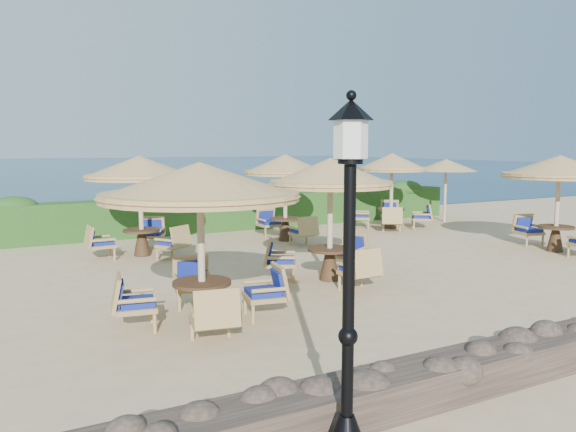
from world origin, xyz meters
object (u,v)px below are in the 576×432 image
(cafe_set_3, at_px, (140,184))
(cafe_set_5, at_px, (392,180))
(extra_parasol, at_px, (446,165))
(cafe_set_0, at_px, (200,207))
(lamp_post, at_px, (348,298))
(cafe_set_2, at_px, (559,177))
(cafe_set_4, at_px, (285,177))
(cafe_set_1, at_px, (330,194))

(cafe_set_3, relative_size, cafe_set_5, 1.07)
(extra_parasol, distance_m, cafe_set_5, 2.99)
(extra_parasol, relative_size, cafe_set_0, 0.74)
(lamp_post, relative_size, cafe_set_2, 1.10)
(cafe_set_4, bearing_deg, lamp_post, -115.10)
(lamp_post, height_order, cafe_set_2, lamp_post)
(cafe_set_2, bearing_deg, cafe_set_0, -172.29)
(cafe_set_2, bearing_deg, lamp_post, -151.38)
(cafe_set_1, height_order, cafe_set_5, same)
(cafe_set_4, bearing_deg, cafe_set_1, -107.10)
(cafe_set_3, xyz_separation_m, cafe_set_4, (4.48, 0.30, 0.03))
(cafe_set_0, xyz_separation_m, cafe_set_4, (4.99, 6.54, 0.03))
(cafe_set_0, height_order, cafe_set_3, same)
(cafe_set_1, bearing_deg, lamp_post, -120.97)
(extra_parasol, bearing_deg, cafe_set_5, -171.96)
(extra_parasol, height_order, cafe_set_4, cafe_set_4)
(extra_parasol, bearing_deg, cafe_set_2, -105.17)
(lamp_post, distance_m, cafe_set_5, 15.10)
(extra_parasol, xyz_separation_m, cafe_set_4, (-7.42, -0.94, -0.21))
(cafe_set_0, relative_size, cafe_set_5, 1.22)
(cafe_set_0, bearing_deg, cafe_set_4, 52.65)
(cafe_set_0, bearing_deg, lamp_post, -92.45)
(cafe_set_3, distance_m, cafe_set_5, 9.02)
(cafe_set_0, height_order, cafe_set_2, same)
(lamp_post, height_order, cafe_set_3, lamp_post)
(extra_parasol, bearing_deg, cafe_set_3, -174.05)
(extra_parasol, xyz_separation_m, cafe_set_5, (-2.92, -0.41, -0.47))
(extra_parasol, xyz_separation_m, cafe_set_2, (-1.63, -6.02, -0.12))
(cafe_set_0, relative_size, cafe_set_4, 1.15)
(cafe_set_1, height_order, cafe_set_3, same)
(cafe_set_3, distance_m, cafe_set_4, 4.49)
(cafe_set_1, bearing_deg, extra_parasol, 33.48)
(extra_parasol, xyz_separation_m, cafe_set_1, (-8.95, -5.92, -0.29))
(cafe_set_0, distance_m, cafe_set_4, 8.22)
(cafe_set_5, bearing_deg, extra_parasol, 8.04)
(cafe_set_1, distance_m, cafe_set_3, 5.53)
(cafe_set_2, relative_size, cafe_set_4, 1.07)
(extra_parasol, distance_m, cafe_set_3, 11.96)
(cafe_set_0, xyz_separation_m, cafe_set_1, (3.46, 1.56, -0.04))
(cafe_set_4, bearing_deg, cafe_set_0, -127.35)
(cafe_set_2, distance_m, cafe_set_5, 5.76)
(cafe_set_1, bearing_deg, cafe_set_2, -0.75)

